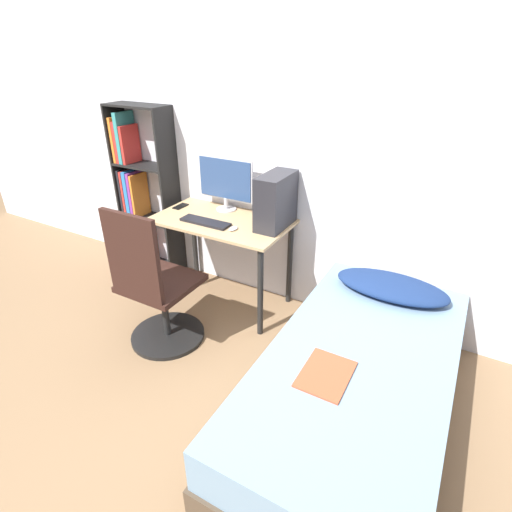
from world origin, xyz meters
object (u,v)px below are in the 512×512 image
object	(u,v)px
office_chair	(156,295)
keyboard	(205,222)
bookshelf	(140,197)
pc_tower	(276,201)
monitor	(225,181)
bed	(356,387)

from	to	relation	value
office_chair	keyboard	xyz separation A→B (m)	(0.03, 0.58, 0.35)
bookshelf	pc_tower	xyz separation A→B (m)	(1.47, -0.09, 0.25)
bookshelf	monitor	bearing A→B (deg)	1.47
bookshelf	pc_tower	distance (m)	1.50
office_chair	keyboard	distance (m)	0.68
keyboard	office_chair	bearing A→B (deg)	-93.17
office_chair	bed	size ratio (longest dim) A/B	0.56
bookshelf	bed	xyz separation A→B (m)	(2.39, -0.84, -0.47)
monitor	keyboard	bearing A→B (deg)	-86.82
office_chair	bed	bearing A→B (deg)	1.62
bookshelf	bed	distance (m)	2.57
bookshelf	office_chair	size ratio (longest dim) A/B	1.42
monitor	pc_tower	xyz separation A→B (m)	(0.51, -0.11, -0.04)
monitor	bookshelf	bearing A→B (deg)	-178.53
office_chair	monitor	distance (m)	1.08
keyboard	bookshelf	bearing A→B (deg)	162.94
bookshelf	bed	bearing A→B (deg)	-19.41
bed	keyboard	distance (m)	1.60
monitor	pc_tower	size ratio (longest dim) A/B	1.25
bed	keyboard	size ratio (longest dim) A/B	4.73
bed	bookshelf	bearing A→B (deg)	160.59
bed	pc_tower	xyz separation A→B (m)	(-0.91, 0.75, 0.73)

